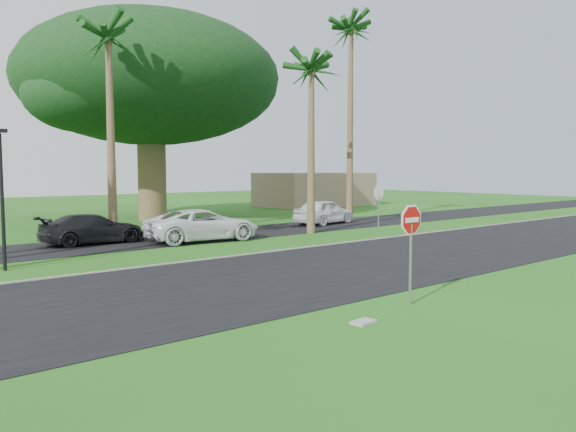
% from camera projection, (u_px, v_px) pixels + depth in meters
% --- Properties ---
extents(ground, '(120.00, 120.00, 0.00)m').
position_uv_depth(ground, '(313.00, 287.00, 15.85)').
color(ground, '#245114').
rests_on(ground, ground).
extents(road, '(120.00, 8.00, 0.02)m').
position_uv_depth(road, '(269.00, 277.00, 17.38)').
color(road, black).
rests_on(road, ground).
extents(parking_strip, '(120.00, 5.00, 0.02)m').
position_uv_depth(parking_strip, '(127.00, 243.00, 25.40)').
color(parking_strip, black).
rests_on(parking_strip, ground).
extents(curb, '(120.00, 0.12, 0.06)m').
position_uv_depth(curb, '(201.00, 260.00, 20.47)').
color(curb, gray).
rests_on(curb, ground).
extents(stop_sign_near, '(1.05, 0.07, 2.62)m').
position_uv_depth(stop_sign_near, '(411.00, 233.00, 13.73)').
color(stop_sign_near, gray).
rests_on(stop_sign_near, ground).
extents(stop_sign_far, '(1.05, 0.07, 2.62)m').
position_uv_depth(stop_sign_far, '(379.00, 199.00, 29.49)').
color(stop_sign_far, gray).
rests_on(stop_sign_far, ground).
extents(palm_center, '(5.00, 5.00, 10.50)m').
position_uv_depth(palm_center, '(108.00, 42.00, 25.79)').
color(palm_center, brown).
rests_on(palm_center, ground).
extents(palm_right_near, '(5.00, 5.00, 9.50)m').
position_uv_depth(palm_right_near, '(311.00, 74.00, 28.56)').
color(palm_right_near, brown).
rests_on(palm_right_near, ground).
extents(palm_right_far, '(5.00, 5.00, 13.00)m').
position_uv_depth(palm_right_far, '(351.00, 34.00, 34.41)').
color(palm_right_far, brown).
rests_on(palm_right_far, ground).
extents(canopy_tree, '(16.50, 16.50, 13.12)m').
position_uv_depth(canopy_tree, '(150.00, 81.00, 35.75)').
color(canopy_tree, brown).
rests_on(canopy_tree, ground).
extents(streetlight_right, '(0.45, 0.25, 4.64)m').
position_uv_depth(streetlight_right, '(2.00, 190.00, 18.29)').
color(streetlight_right, black).
rests_on(streetlight_right, ground).
extents(building_far, '(10.00, 6.00, 3.00)m').
position_uv_depth(building_far, '(315.00, 189.00, 50.94)').
color(building_far, gray).
rests_on(building_far, ground).
extents(car_dark, '(4.59, 1.87, 1.33)m').
position_uv_depth(car_dark, '(93.00, 229.00, 24.98)').
color(car_dark, black).
rests_on(car_dark, ground).
extents(car_minivan, '(5.53, 3.02, 1.47)m').
position_uv_depth(car_minivan, '(203.00, 225.00, 26.02)').
color(car_minivan, white).
rests_on(car_minivan, ground).
extents(car_pickup, '(4.70, 2.62, 1.51)m').
position_uv_depth(car_pickup, '(324.00, 212.00, 33.95)').
color(car_pickup, white).
rests_on(car_pickup, ground).
extents(utility_slab, '(0.58, 0.39, 0.06)m').
position_uv_depth(utility_slab, '(364.00, 322.00, 12.16)').
color(utility_slab, gray).
rests_on(utility_slab, ground).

